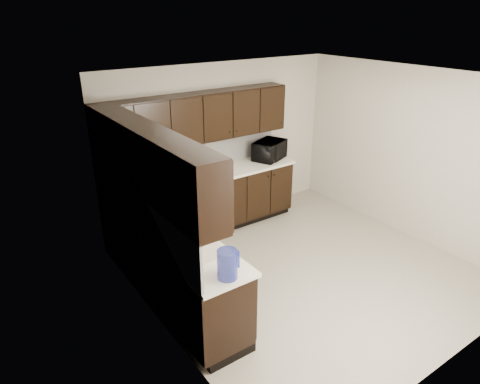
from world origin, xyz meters
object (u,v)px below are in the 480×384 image
(sink, at_px, (190,251))
(storage_bin, at_px, (179,225))
(toaster_oven, at_px, (139,182))
(microwave, at_px, (270,150))
(blue_pitcher, at_px, (227,264))

(sink, distance_m, storage_bin, 0.37)
(sink, xyz_separation_m, storage_bin, (0.05, 0.32, 0.16))
(sink, relative_size, toaster_oven, 2.50)
(microwave, bearing_deg, storage_bin, -173.43)
(microwave, bearing_deg, toaster_oven, 155.56)
(toaster_oven, xyz_separation_m, storage_bin, (-0.13, -1.42, -0.00))
(sink, xyz_separation_m, microwave, (2.43, 1.71, 0.21))
(storage_bin, bearing_deg, toaster_oven, 84.77)
(blue_pitcher, bearing_deg, storage_bin, 68.35)
(sink, distance_m, toaster_oven, 1.76)
(storage_bin, bearing_deg, sink, -98.52)
(sink, bearing_deg, storage_bin, 81.48)
(microwave, distance_m, toaster_oven, 2.25)
(toaster_oven, relative_size, blue_pitcher, 1.16)
(storage_bin, xyz_separation_m, blue_pitcher, (-0.04, -1.01, 0.04))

